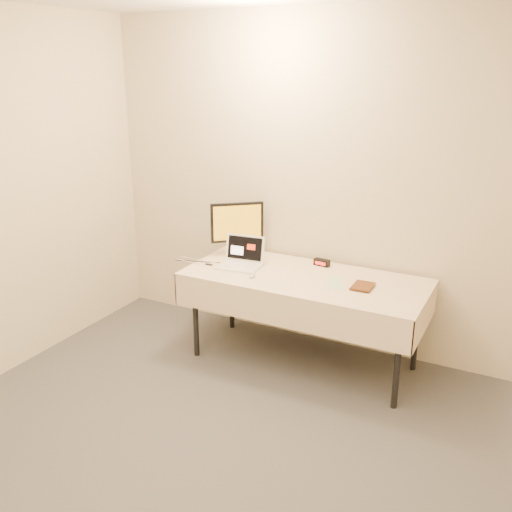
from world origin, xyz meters
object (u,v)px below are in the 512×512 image
at_px(laptop, 241,259).
at_px(book, 354,273).
at_px(table, 305,284).
at_px(monitor, 237,225).

height_order(laptop, book, laptop).
bearing_deg(table, monitor, 163.68).
bearing_deg(table, book, -2.37).
bearing_deg(monitor, laptop, -93.44).
bearing_deg(laptop, book, -7.20).
relative_size(laptop, book, 1.83).
height_order(laptop, monitor, monitor).
height_order(table, book, book).
xyz_separation_m(table, laptop, (-0.55, -0.00, 0.12)).
distance_m(table, book, 0.42).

